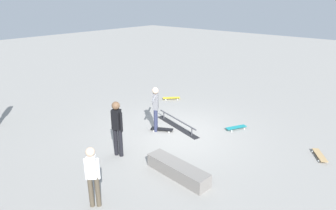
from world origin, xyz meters
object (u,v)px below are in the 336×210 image
object	(u,v)px
loose_skateboard_teal	(236,127)
loose_skateboard_yellow	(171,98)
grind_rail	(177,123)
skate_ledge	(178,170)
bystander_white_shirt	(93,174)
bystander_black_shirt	(117,126)
loose_skateboard_natural	(320,155)
skateboard_main	(162,129)
skater_main	(156,106)

from	to	relation	value
loose_skateboard_teal	loose_skateboard_yellow	bearing A→B (deg)	103.44
grind_rail	skate_ledge	bearing A→B (deg)	144.81
bystander_white_shirt	loose_skateboard_teal	world-z (taller)	bystander_white_shirt
loose_skateboard_teal	skate_ledge	bearing A→B (deg)	-149.00
skate_ledge	bystander_black_shirt	size ratio (longest dim) A/B	1.11
skate_ledge	loose_skateboard_teal	world-z (taller)	skate_ledge
skate_ledge	bystander_white_shirt	size ratio (longest dim) A/B	1.26
skate_ledge	loose_skateboard_natural	bearing A→B (deg)	-126.47
loose_skateboard_teal	loose_skateboard_natural	distance (m)	2.85
bystander_white_shirt	loose_skateboard_yellow	distance (m)	7.64
bystander_white_shirt	loose_skateboard_teal	size ratio (longest dim) A/B	1.88
skateboard_main	bystander_black_shirt	world-z (taller)	bystander_black_shirt
skater_main	loose_skateboard_natural	distance (m)	5.38
loose_skateboard_teal	loose_skateboard_natural	size ratio (longest dim) A/B	1.03
grind_rail	skater_main	world-z (taller)	skater_main
skateboard_main	loose_skateboard_teal	bearing A→B (deg)	-165.59
grind_rail	bystander_white_shirt	bearing A→B (deg)	121.39
skateboard_main	loose_skateboard_teal	xyz separation A→B (m)	(-1.94, -1.87, 0.00)
grind_rail	loose_skateboard_natural	world-z (taller)	grind_rail
grind_rail	loose_skateboard_teal	size ratio (longest dim) A/B	2.93
grind_rail	bystander_black_shirt	size ratio (longest dim) A/B	1.36
bystander_black_shirt	bystander_white_shirt	world-z (taller)	bystander_black_shirt
loose_skateboard_yellow	grind_rail	bearing A→B (deg)	-92.08
skateboard_main	bystander_white_shirt	size ratio (longest dim) A/B	0.53
bystander_white_shirt	loose_skateboard_teal	bearing A→B (deg)	-139.56
skate_ledge	grind_rail	bearing A→B (deg)	-50.29
skater_main	loose_skateboard_natural	xyz separation A→B (m)	(-4.97, -1.86, -0.86)
loose_skateboard_natural	skate_ledge	bearing A→B (deg)	-70.14
grind_rail	bystander_black_shirt	bearing A→B (deg)	104.65
skateboard_main	skater_main	bearing A→B (deg)	2.59
grind_rail	skateboard_main	distance (m)	0.65
skateboard_main	bystander_white_shirt	bearing A→B (deg)	81.44
bystander_black_shirt	loose_skateboard_natural	xyz separation A→B (m)	(-4.63, -3.86, -0.90)
loose_skateboard_natural	bystander_white_shirt	bearing A→B (deg)	-63.62
skater_main	loose_skateboard_yellow	distance (m)	3.54
skater_main	loose_skateboard_teal	distance (m)	3.03
grind_rail	bystander_white_shirt	xyz separation A→B (m)	(-1.33, 4.57, 0.71)
bystander_white_shirt	loose_skateboard_yellow	bearing A→B (deg)	-108.20
skateboard_main	loose_skateboard_yellow	bearing A→B (deg)	-84.78
skater_main	loose_skateboard_teal	world-z (taller)	skater_main
loose_skateboard_natural	loose_skateboard_yellow	world-z (taller)	same
loose_skateboard_natural	loose_skateboard_yellow	distance (m)	6.83
grind_rail	skate_ledge	size ratio (longest dim) A/B	1.23
skater_main	loose_skateboard_yellow	bearing A→B (deg)	175.82
skater_main	loose_skateboard_natural	bearing A→B (deg)	75.23
loose_skateboard_natural	loose_skateboard_yellow	xyz separation A→B (m)	(6.75, -1.08, 0.00)
bystander_black_shirt	loose_skateboard_yellow	bearing A→B (deg)	-81.87
loose_skateboard_teal	loose_skateboard_yellow	size ratio (longest dim) A/B	1.12
grind_rail	loose_skateboard_yellow	world-z (taller)	grind_rail
skater_main	grind_rail	bearing A→B (deg)	118.48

